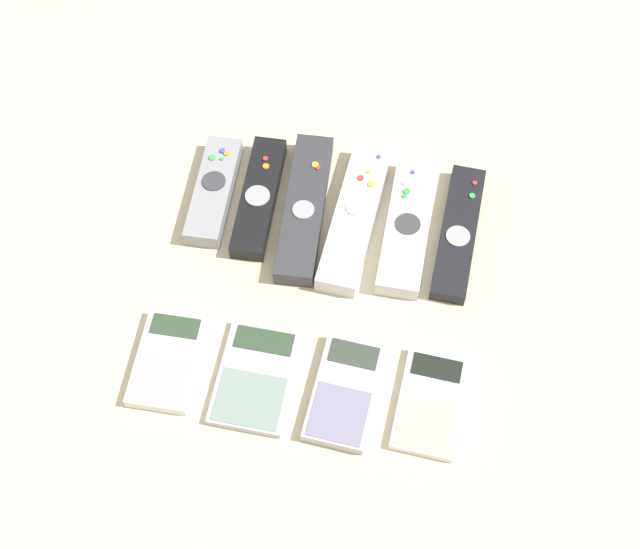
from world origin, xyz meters
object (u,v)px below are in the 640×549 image
remote_0 (214,191)px  remote_3 (355,217)px  remote_4 (408,226)px  remote_2 (305,208)px  remote_1 (259,197)px  calculator_3 (430,403)px  remote_5 (458,233)px  calculator_1 (256,377)px  calculator_2 (345,392)px  calculator_0 (168,361)px

remote_0 → remote_3: size_ratio=0.73×
remote_4 → remote_2: bearing=178.8°
remote_0 → remote_1: (0.06, 0.00, -0.00)m
remote_3 → calculator_3: size_ratio=1.72×
remote_5 → calculator_1: (-0.21, -0.23, -0.00)m
calculator_2 → calculator_3: (0.10, 0.01, -0.00)m
remote_5 → calculator_3: (-0.01, -0.23, -0.00)m
remote_2 → remote_3: (0.06, -0.00, 0.00)m
remote_4 → calculator_2: remote_4 is taller
remote_1 → remote_5: size_ratio=0.92×
remote_5 → calculator_1: remote_5 is taller
remote_3 → calculator_2: (0.03, -0.23, -0.00)m
remote_5 → calculator_1: bearing=-129.3°
remote_0 → remote_2: size_ratio=0.73×
calculator_3 → remote_4: bearing=107.1°
remote_0 → remote_2: (0.12, -0.00, 0.00)m
remote_2 → remote_0: bearing=174.4°
remote_5 → remote_0: bearing=-178.8°
remote_2 → remote_5: remote_2 is taller
calculator_0 → calculator_1: bearing=-1.5°
remote_4 → calculator_2: 0.23m
remote_2 → calculator_1: 0.23m
remote_4 → remote_5: bearing=2.5°
remote_2 → calculator_1: bearing=-96.1°
calculator_1 → calculator_2: (0.10, 0.00, 0.00)m
remote_5 → calculator_3: bearing=-89.6°
calculator_1 → calculator_0: bearing=-179.5°
remote_4 → calculator_0: (-0.25, -0.23, -0.00)m
remote_2 → calculator_2: size_ratio=1.61×
calculator_1 → remote_4: bearing=58.9°
remote_0 → calculator_1: remote_0 is taller
remote_5 → calculator_2: 0.26m
remote_0 → remote_1: bearing=-1.1°
remote_3 → remote_0: bearing=-178.5°
remote_3 → calculator_0: 0.29m
remote_0 → remote_5: size_ratio=0.82×
remote_1 → calculator_1: (0.05, -0.24, -0.01)m
remote_0 → remote_1: same height
calculator_3 → remote_2: bearing=132.4°
remote_5 → calculator_1: 0.31m
remote_1 → calculator_1: remote_1 is taller
remote_5 → calculator_0: (-0.31, -0.23, -0.00)m
remote_1 → calculator_1: size_ratio=1.36×
remote_1 → calculator_3: 0.34m
remote_3 → calculator_1: remote_3 is taller
calculator_0 → calculator_1: 0.10m
calculator_1 → calculator_2: bearing=0.4°
remote_5 → remote_2: bearing=-177.9°
remote_2 → remote_3: bearing=-5.2°
remote_0 → remote_1: 0.06m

